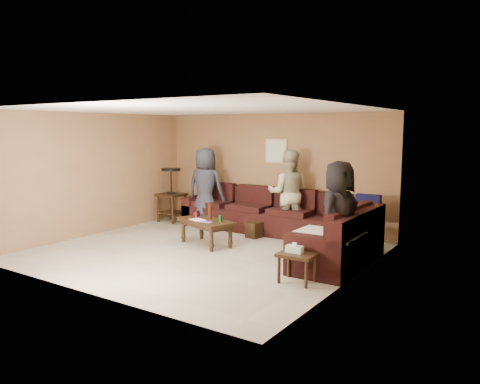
{
  "coord_description": "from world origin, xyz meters",
  "views": [
    {
      "loc": [
        5.05,
        -6.35,
        2.16
      ],
      "look_at": [
        0.25,
        0.85,
        1.0
      ],
      "focal_mm": 35.0,
      "sensor_mm": 36.0,
      "label": 1
    }
  ],
  "objects_px": {
    "sectional_sofa": "(283,225)",
    "person_middle": "(288,193)",
    "coffee_table": "(206,224)",
    "person_left": "(206,187)",
    "waste_bin": "(254,230)",
    "person_right": "(338,217)",
    "end_table_left": "(171,194)",
    "side_table_right": "(297,257)"
  },
  "relations": [
    {
      "from": "side_table_right",
      "to": "person_middle",
      "type": "height_order",
      "value": "person_middle"
    },
    {
      "from": "sectional_sofa",
      "to": "person_right",
      "type": "relative_size",
      "value": 2.73
    },
    {
      "from": "coffee_table",
      "to": "side_table_right",
      "type": "bearing_deg",
      "value": -22.82
    },
    {
      "from": "coffee_table",
      "to": "side_table_right",
      "type": "distance_m",
      "value": 2.61
    },
    {
      "from": "coffee_table",
      "to": "person_left",
      "type": "bearing_deg",
      "value": 128.0
    },
    {
      "from": "end_table_left",
      "to": "person_left",
      "type": "xyz_separation_m",
      "value": [
        1.0,
        0.02,
        0.22
      ]
    },
    {
      "from": "sectional_sofa",
      "to": "person_middle",
      "type": "distance_m",
      "value": 0.77
    },
    {
      "from": "person_left",
      "to": "end_table_left",
      "type": "bearing_deg",
      "value": -7.66
    },
    {
      "from": "sectional_sofa",
      "to": "person_middle",
      "type": "relative_size",
      "value": 2.65
    },
    {
      "from": "person_middle",
      "to": "person_left",
      "type": "bearing_deg",
      "value": -19.68
    },
    {
      "from": "side_table_right",
      "to": "person_right",
      "type": "xyz_separation_m",
      "value": [
        0.29,
        0.78,
        0.48
      ]
    },
    {
      "from": "person_middle",
      "to": "person_right",
      "type": "bearing_deg",
      "value": 109.18
    },
    {
      "from": "waste_bin",
      "to": "person_middle",
      "type": "height_order",
      "value": "person_middle"
    },
    {
      "from": "sectional_sofa",
      "to": "person_middle",
      "type": "height_order",
      "value": "person_middle"
    },
    {
      "from": "waste_bin",
      "to": "person_right",
      "type": "relative_size",
      "value": 0.18
    },
    {
      "from": "end_table_left",
      "to": "person_right",
      "type": "distance_m",
      "value": 5.01
    },
    {
      "from": "end_table_left",
      "to": "coffee_table",
      "type": "bearing_deg",
      "value": -33.01
    },
    {
      "from": "coffee_table",
      "to": "person_left",
      "type": "distance_m",
      "value": 1.79
    },
    {
      "from": "end_table_left",
      "to": "person_right",
      "type": "xyz_separation_m",
      "value": [
        4.76,
        -1.57,
        0.19
      ]
    },
    {
      "from": "person_right",
      "to": "coffee_table",
      "type": "bearing_deg",
      "value": 91.33
    },
    {
      "from": "person_right",
      "to": "side_table_right",
      "type": "bearing_deg",
      "value": 165.88
    },
    {
      "from": "end_table_left",
      "to": "person_middle",
      "type": "relative_size",
      "value": 0.72
    },
    {
      "from": "person_middle",
      "to": "person_right",
      "type": "height_order",
      "value": "person_middle"
    },
    {
      "from": "side_table_right",
      "to": "person_middle",
      "type": "relative_size",
      "value": 0.33
    },
    {
      "from": "sectional_sofa",
      "to": "side_table_right",
      "type": "distance_m",
      "value": 2.47
    },
    {
      "from": "person_middle",
      "to": "end_table_left",
      "type": "bearing_deg",
      "value": -21.29
    },
    {
      "from": "person_right",
      "to": "person_left",
      "type": "bearing_deg",
      "value": 73.25
    },
    {
      "from": "end_table_left",
      "to": "waste_bin",
      "type": "height_order",
      "value": "end_table_left"
    },
    {
      "from": "person_right",
      "to": "end_table_left",
      "type": "bearing_deg",
      "value": 77.95
    },
    {
      "from": "sectional_sofa",
      "to": "end_table_left",
      "type": "xyz_separation_m",
      "value": [
        -3.13,
        0.28,
        0.34
      ]
    },
    {
      "from": "side_table_right",
      "to": "waste_bin",
      "type": "bearing_deg",
      "value": 134.33
    },
    {
      "from": "sectional_sofa",
      "to": "side_table_right",
      "type": "xyz_separation_m",
      "value": [
        1.34,
        -2.08,
        0.05
      ]
    },
    {
      "from": "waste_bin",
      "to": "person_left",
      "type": "xyz_separation_m",
      "value": [
        -1.49,
        0.35,
        0.72
      ]
    },
    {
      "from": "sectional_sofa",
      "to": "person_left",
      "type": "relative_size",
      "value": 2.64
    },
    {
      "from": "end_table_left",
      "to": "side_table_right",
      "type": "distance_m",
      "value": 5.06
    },
    {
      "from": "coffee_table",
      "to": "end_table_left",
      "type": "bearing_deg",
      "value": 146.99
    },
    {
      "from": "sectional_sofa",
      "to": "end_table_left",
      "type": "relative_size",
      "value": 3.68
    },
    {
      "from": "waste_bin",
      "to": "person_left",
      "type": "height_order",
      "value": "person_left"
    },
    {
      "from": "waste_bin",
      "to": "person_left",
      "type": "distance_m",
      "value": 1.69
    },
    {
      "from": "side_table_right",
      "to": "waste_bin",
      "type": "relative_size",
      "value": 1.83
    },
    {
      "from": "waste_bin",
      "to": "person_right",
      "type": "xyz_separation_m",
      "value": [
        2.27,
        -1.24,
        0.7
      ]
    },
    {
      "from": "person_left",
      "to": "person_right",
      "type": "height_order",
      "value": "person_left"
    }
  ]
}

